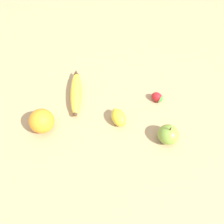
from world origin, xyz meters
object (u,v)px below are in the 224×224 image
Objects in this scene: banana at (76,92)px; strawberry at (158,97)px; lemon at (118,117)px; orange at (41,121)px; apple at (168,135)px.

banana reaches higher than strawberry.
banana is at bearing -121.57° from lemon.
strawberry is at bearing 110.77° from orange.
orange reaches higher than apple.
orange is 0.44m from apple.
orange is 1.13× the size of apple.
apple reaches higher than banana.
apple is 0.88× the size of lemon.
strawberry is 0.17m from apple.
strawberry is at bearing 126.51° from lemon.
orange is 0.27m from lemon.
banana is at bearing -147.90° from strawberry.
banana is 0.39m from apple.
apple is at bearing -124.46° from banana.
strawberry is 0.76× the size of apple.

